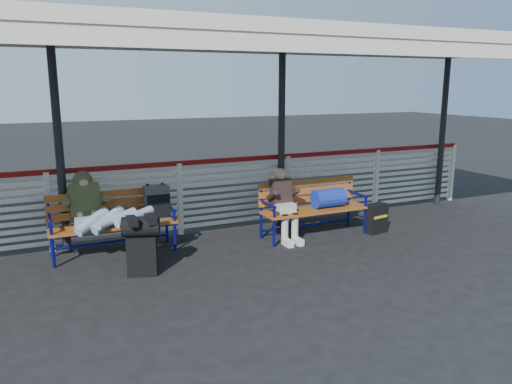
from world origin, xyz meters
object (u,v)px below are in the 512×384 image
bench_left (129,211)px  suitcase_side (376,218)px  bench_right (319,201)px  luggage_stack (142,243)px  traveler_man (105,214)px  companion_person (284,204)px

bench_left → suitcase_side: 4.04m
bench_right → bench_left: bearing=171.1°
bench_left → bench_right: 3.04m
bench_left → bench_right: (3.00, -0.47, -0.03)m
suitcase_side → luggage_stack: bearing=173.8°
bench_left → traveler_man: traveler_man is taller
luggage_stack → traveler_man: bearing=135.0°
luggage_stack → traveler_man: (-0.35, 0.69, 0.26)m
bench_right → suitcase_side: size_ratio=3.60×
bench_left → bench_right: size_ratio=1.00×
bench_left → companion_person: bearing=-11.7°
bench_right → traveler_man: 3.39m
traveler_man → suitcase_side: size_ratio=3.27×
traveler_man → companion_person: 2.74m
traveler_man → companion_person: traveler_man is taller
bench_right → traveler_man: (-3.39, 0.13, 0.11)m
luggage_stack → bench_left: 1.04m
companion_person → suitcase_side: 1.66m
bench_left → traveler_man: size_ratio=1.10×
traveler_man → companion_person: (2.73, -0.14, -0.09)m
bench_left → traveler_man: 0.52m
traveler_man → bench_right: bearing=-2.2°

